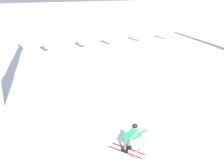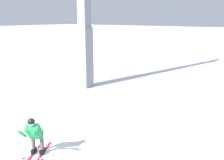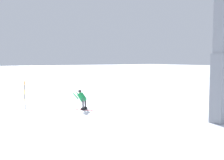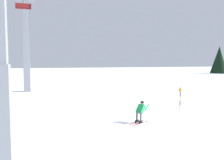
{
  "view_description": "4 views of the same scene",
  "coord_description": "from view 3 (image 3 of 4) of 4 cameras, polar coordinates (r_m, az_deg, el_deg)",
  "views": [
    {
      "loc": [
        -5.9,
        -7.21,
        6.71
      ],
      "look_at": [
        -0.78,
        2.59,
        2.8
      ],
      "focal_mm": 41.63,
      "sensor_mm": 36.0,
      "label": 1
    },
    {
      "loc": [
        6.02,
        -4.04,
        4.58
      ],
      "look_at": [
        0.09,
        4.15,
        2.15
      ],
      "focal_mm": 41.81,
      "sensor_mm": 36.0,
      "label": 2
    },
    {
      "loc": [
        7.66,
        17.42,
        3.63
      ],
      "look_at": [
        -1.21,
        4.14,
        2.34
      ],
      "focal_mm": 41.25,
      "sensor_mm": 36.0,
      "label": 3
    },
    {
      "loc": [
        -15.11,
        7.38,
        4.08
      ],
      "look_at": [
        -0.23,
        2.75,
        2.84
      ],
      "focal_mm": 38.27,
      "sensor_mm": 36.0,
      "label": 4
    }
  ],
  "objects": [
    {
      "name": "ground_plane",
      "position": [
        19.38,
        -9.88,
        -6.26
      ],
      "size": [
        260.0,
        260.0,
        0.0
      ],
      "primitive_type": "plane",
      "color": "white"
    },
    {
      "name": "trail_marker_pole",
      "position": [
        22.22,
        -18.8,
        -2.31
      ],
      "size": [
        0.07,
        0.28,
        1.94
      ],
      "color": "orange",
      "rests_on": "ground_plane"
    },
    {
      "name": "lift_tower_near",
      "position": [
        15.77,
        23.09,
        9.92
      ],
      "size": [
        0.76,
        2.68,
        12.47
      ],
      "color": "gray",
      "rests_on": "ground_plane"
    },
    {
      "name": "skier_carving_main",
      "position": [
        18.74,
        -6.69,
        -4.01
      ],
      "size": [
        1.33,
        1.76,
        1.59
      ],
      "color": "red",
      "rests_on": "ground_plane"
    }
  ]
}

